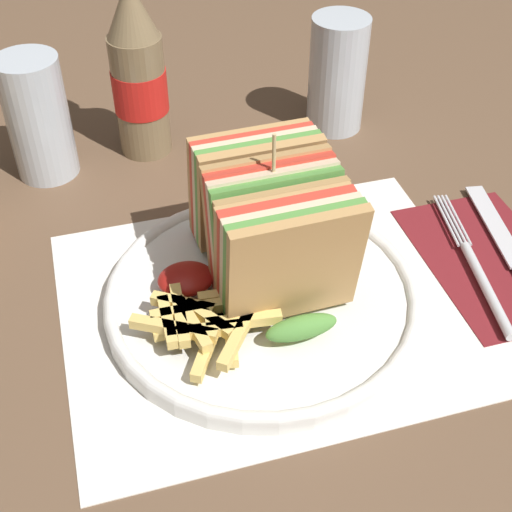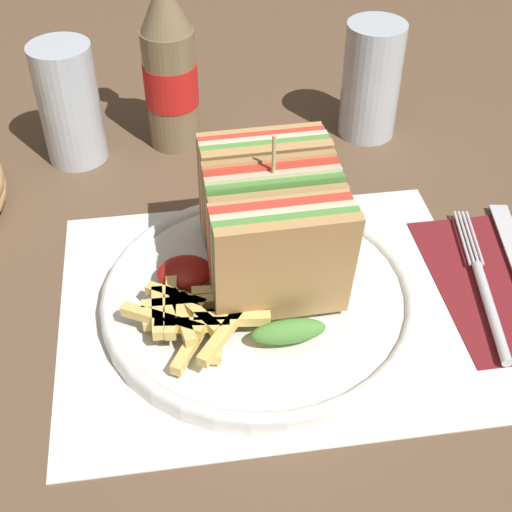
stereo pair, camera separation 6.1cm
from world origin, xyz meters
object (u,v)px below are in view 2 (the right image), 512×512
plate_main (259,297)px  glass_far (69,104)px  fork (486,294)px  coke_bottle_near (170,67)px  glass_near (371,81)px  club_sandwich (272,227)px

plate_main → glass_far: size_ratio=2.07×
fork → coke_bottle_near: (-0.25, 0.30, 0.08)m
plate_main → glass_near: size_ratio=2.07×
fork → glass_near: size_ratio=1.47×
plate_main → coke_bottle_near: size_ratio=1.27×
fork → glass_far: (-0.36, 0.28, 0.06)m
plate_main → coke_bottle_near: 0.29m
fork → glass_far: 0.46m
fork → glass_far: bearing=151.6°
club_sandwich → fork: bearing=-12.7°
club_sandwich → coke_bottle_near: size_ratio=0.82×
coke_bottle_near → glass_near: size_ratio=1.63×
glass_near → glass_far: size_ratio=1.00×
club_sandwich → coke_bottle_near: (-0.07, 0.26, 0.02)m
plate_main → fork: size_ratio=1.41×
coke_bottle_near → glass_far: size_ratio=1.63×
coke_bottle_near → glass_far: bearing=-172.0°
club_sandwich → coke_bottle_near: bearing=105.0°
club_sandwich → glass_near: bearing=58.2°
club_sandwich → fork: (0.18, -0.04, -0.06)m
club_sandwich → plate_main: bearing=-126.8°
plate_main → glass_far: (-0.17, 0.26, 0.06)m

